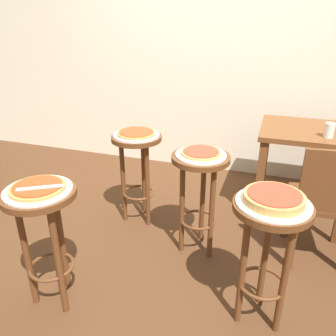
# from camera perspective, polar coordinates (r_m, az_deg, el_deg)

# --- Properties ---
(ground_plane) EXTENTS (6.00, 6.00, 0.00)m
(ground_plane) POSITION_cam_1_polar(r_m,az_deg,el_deg) (2.45, -0.99, -14.57)
(ground_plane) COLOR #4C2D19
(back_wall) EXTENTS (6.00, 0.10, 3.00)m
(back_wall) POSITION_cam_1_polar(r_m,az_deg,el_deg) (3.51, 8.58, 23.36)
(back_wall) COLOR beige
(back_wall) RESTS_ON ground_plane
(stool_foreground) EXTENTS (0.38, 0.38, 0.72)m
(stool_foreground) POSITION_cam_1_polar(r_m,az_deg,el_deg) (1.94, -20.25, -8.72)
(stool_foreground) COLOR #5B3319
(stool_foreground) RESTS_ON ground_plane
(serving_plate_foreground) EXTENTS (0.34, 0.34, 0.01)m
(serving_plate_foreground) POSITION_cam_1_polar(r_m,az_deg,el_deg) (1.84, -21.13, -3.52)
(serving_plate_foreground) COLOR silver
(serving_plate_foreground) RESTS_ON stool_foreground
(pizza_foreground) EXTENTS (0.28, 0.28, 0.02)m
(pizza_foreground) POSITION_cam_1_polar(r_m,az_deg,el_deg) (1.83, -21.20, -3.08)
(pizza_foreground) COLOR #B78442
(pizza_foreground) RESTS_ON serving_plate_foreground
(stool_middle) EXTENTS (0.38, 0.38, 0.72)m
(stool_middle) POSITION_cam_1_polar(r_m,az_deg,el_deg) (1.78, 16.59, -11.24)
(stool_middle) COLOR #5B3319
(stool_middle) RESTS_ON ground_plane
(serving_plate_middle) EXTENTS (0.35, 0.35, 0.01)m
(serving_plate_middle) POSITION_cam_1_polar(r_m,az_deg,el_deg) (1.68, 17.38, -5.71)
(serving_plate_middle) COLOR white
(serving_plate_middle) RESTS_ON stool_middle
(pizza_middle) EXTENTS (0.29, 0.29, 0.05)m
(pizza_middle) POSITION_cam_1_polar(r_m,az_deg,el_deg) (1.67, 17.50, -4.86)
(pizza_middle) COLOR tan
(pizza_middle) RESTS_ON serving_plate_middle
(stool_leftside) EXTENTS (0.38, 0.38, 0.72)m
(stool_leftside) POSITION_cam_1_polar(r_m,az_deg,el_deg) (2.25, 5.39, -2.44)
(stool_leftside) COLOR #5B3319
(stool_leftside) RESTS_ON ground_plane
(serving_plate_leftside) EXTENTS (0.33, 0.33, 0.01)m
(serving_plate_leftside) POSITION_cam_1_polar(r_m,az_deg,el_deg) (2.17, 5.59, 2.24)
(serving_plate_leftside) COLOR white
(serving_plate_leftside) RESTS_ON stool_leftside
(pizza_leftside) EXTENTS (0.26, 0.26, 0.02)m
(pizza_leftside) POSITION_cam_1_polar(r_m,az_deg,el_deg) (2.16, 5.60, 2.63)
(pizza_leftside) COLOR tan
(pizza_leftside) RESTS_ON serving_plate_leftside
(stool_rear) EXTENTS (0.38, 0.38, 0.72)m
(stool_rear) POSITION_cam_1_polar(r_m,az_deg,el_deg) (2.61, -5.21, 1.49)
(stool_rear) COLOR #5B3319
(stool_rear) RESTS_ON ground_plane
(serving_plate_rear) EXTENTS (0.35, 0.35, 0.01)m
(serving_plate_rear) POSITION_cam_1_polar(r_m,az_deg,el_deg) (2.54, -5.38, 5.61)
(serving_plate_rear) COLOR silver
(serving_plate_rear) RESTS_ON stool_rear
(pizza_rear) EXTENTS (0.29, 0.29, 0.02)m
(pizza_rear) POSITION_cam_1_polar(r_m,az_deg,el_deg) (2.54, -5.39, 5.95)
(pizza_rear) COLOR #B78442
(pizza_rear) RESTS_ON serving_plate_rear
(dining_table) EXTENTS (1.06, 0.67, 0.72)m
(dining_table) POSITION_cam_1_polar(r_m,az_deg,el_deg) (2.97, 25.48, 3.62)
(dining_table) COLOR brown
(dining_table) RESTS_ON ground_plane
(cup_near_edge) EXTENTS (0.07, 0.07, 0.11)m
(cup_near_edge) POSITION_cam_1_polar(r_m,az_deg,el_deg) (2.75, 25.64, 5.78)
(cup_near_edge) COLOR silver
(cup_near_edge) RESTS_ON dining_table
(wooden_chair) EXTENTS (0.44, 0.44, 0.85)m
(wooden_chair) POSITION_cam_1_polar(r_m,az_deg,el_deg) (2.38, 25.22, -5.03)
(wooden_chair) COLOR #5B3319
(wooden_chair) RESTS_ON ground_plane
(pizza_server_knife) EXTENTS (0.20, 0.13, 0.01)m
(pizza_server_knife) POSITION_cam_1_polar(r_m,az_deg,el_deg) (1.80, -20.91, -3.11)
(pizza_server_knife) COLOR silver
(pizza_server_knife) RESTS_ON pizza_foreground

